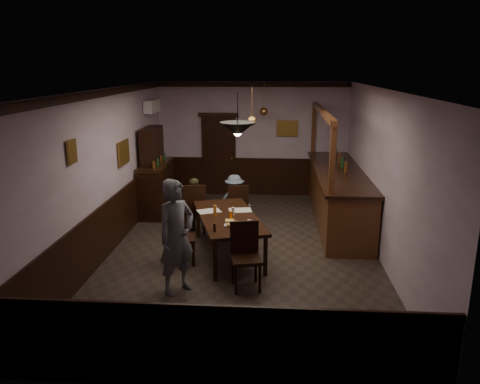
# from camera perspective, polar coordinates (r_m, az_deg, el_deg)

# --- Properties ---
(room) EXTENTS (5.01, 8.01, 3.01)m
(room) POSITION_cam_1_polar(r_m,az_deg,el_deg) (8.53, 0.34, 2.33)
(room) COLOR #2D2621
(room) RESTS_ON ground
(dining_table) EXTENTS (1.60, 2.40, 0.75)m
(dining_table) POSITION_cam_1_polar(r_m,az_deg,el_deg) (8.54, -1.44, -3.34)
(dining_table) COLOR black
(dining_table) RESTS_ON ground
(chair_far_left) EXTENTS (0.54, 0.54, 1.07)m
(chair_far_left) POSITION_cam_1_polar(r_m,az_deg,el_deg) (9.69, -5.57, -1.77)
(chair_far_left) COLOR black
(chair_far_left) RESTS_ON ground
(chair_far_right) EXTENTS (0.53, 0.53, 1.01)m
(chair_far_right) POSITION_cam_1_polar(r_m,az_deg,el_deg) (9.85, -0.34, -1.61)
(chair_far_right) COLOR black
(chair_far_right) RESTS_ON ground
(chair_near) EXTENTS (0.54, 0.54, 1.05)m
(chair_near) POSITION_cam_1_polar(r_m,az_deg,el_deg) (7.38, 0.66, -7.33)
(chair_near) COLOR black
(chair_near) RESTS_ON ground
(chair_side) EXTENTS (0.49, 0.49, 0.98)m
(chair_side) POSITION_cam_1_polar(r_m,az_deg,el_deg) (8.29, -7.51, -5.14)
(chair_side) COLOR black
(chair_side) RESTS_ON ground
(person_standing) EXTENTS (0.74, 0.77, 1.79)m
(person_standing) POSITION_cam_1_polar(r_m,az_deg,el_deg) (7.16, -7.74, -5.43)
(person_standing) COLOR slate
(person_standing) RESTS_ON ground
(person_seated_left) EXTENTS (0.68, 0.65, 1.11)m
(person_seated_left) POSITION_cam_1_polar(r_m,az_deg,el_deg) (9.97, -5.73, -1.44)
(person_seated_left) COLOR #4B492D
(person_seated_left) RESTS_ON ground
(person_seated_right) EXTENTS (0.74, 0.44, 1.14)m
(person_seated_right) POSITION_cam_1_polar(r_m,az_deg,el_deg) (10.11, -0.67, -1.05)
(person_seated_right) COLOR slate
(person_seated_right) RESTS_ON ground
(newspaper_left) EXTENTS (0.51, 0.45, 0.01)m
(newspaper_left) POSITION_cam_1_polar(r_m,az_deg,el_deg) (8.80, -3.80, -2.33)
(newspaper_left) COLOR silver
(newspaper_left) RESTS_ON dining_table
(newspaper_right) EXTENTS (0.47, 0.37, 0.01)m
(newspaper_right) POSITION_cam_1_polar(r_m,az_deg,el_deg) (8.83, 0.03, -2.23)
(newspaper_right) COLOR silver
(newspaper_right) RESTS_ON dining_table
(napkin) EXTENTS (0.19, 0.19, 0.00)m
(napkin) POSITION_cam_1_polar(r_m,az_deg,el_deg) (8.28, -1.28, -3.45)
(napkin) COLOR #E3BD53
(napkin) RESTS_ON dining_table
(saucer) EXTENTS (0.15, 0.15, 0.01)m
(saucer) POSITION_cam_1_polar(r_m,az_deg,el_deg) (8.09, 1.20, -3.88)
(saucer) COLOR white
(saucer) RESTS_ON dining_table
(coffee_cup) EXTENTS (0.10, 0.10, 0.07)m
(coffee_cup) POSITION_cam_1_polar(r_m,az_deg,el_deg) (8.04, 1.17, -3.66)
(coffee_cup) COLOR white
(coffee_cup) RESTS_ON saucer
(pastry_plate) EXTENTS (0.22, 0.22, 0.01)m
(pastry_plate) POSITION_cam_1_polar(r_m,az_deg,el_deg) (8.01, -1.18, -4.06)
(pastry_plate) COLOR white
(pastry_plate) RESTS_ON dining_table
(pastry_ring_a) EXTENTS (0.13, 0.13, 0.04)m
(pastry_ring_a) POSITION_cam_1_polar(r_m,az_deg,el_deg) (7.94, -1.22, -4.02)
(pastry_ring_a) COLOR #C68C47
(pastry_ring_a) RESTS_ON pastry_plate
(pastry_ring_b) EXTENTS (0.13, 0.13, 0.04)m
(pastry_ring_b) POSITION_cam_1_polar(r_m,az_deg,el_deg) (8.06, -0.56, -3.72)
(pastry_ring_b) COLOR #C68C47
(pastry_ring_b) RESTS_ON pastry_plate
(soda_can) EXTENTS (0.07, 0.07, 0.12)m
(soda_can) POSITION_cam_1_polar(r_m,az_deg,el_deg) (8.38, -1.09, -2.80)
(soda_can) COLOR orange
(soda_can) RESTS_ON dining_table
(beer_glass) EXTENTS (0.06, 0.06, 0.20)m
(beer_glass) POSITION_cam_1_polar(r_m,az_deg,el_deg) (8.49, -3.08, -2.29)
(beer_glass) COLOR #BF721E
(beer_glass) RESTS_ON dining_table
(water_glass) EXTENTS (0.06, 0.06, 0.15)m
(water_glass) POSITION_cam_1_polar(r_m,az_deg,el_deg) (8.52, -0.86, -2.37)
(water_glass) COLOR silver
(water_glass) RESTS_ON dining_table
(pepper_mill) EXTENTS (0.04, 0.04, 0.14)m
(pepper_mill) POSITION_cam_1_polar(r_m,az_deg,el_deg) (7.72, -3.12, -4.33)
(pepper_mill) COLOR black
(pepper_mill) RESTS_ON dining_table
(sideboard) EXTENTS (0.55, 1.53, 2.03)m
(sideboard) POSITION_cam_1_polar(r_m,az_deg,el_deg) (11.16, -10.31, 1.56)
(sideboard) COLOR black
(sideboard) RESTS_ON ground
(bar_counter) EXTENTS (1.03, 4.45, 2.49)m
(bar_counter) POSITION_cam_1_polar(r_m,az_deg,el_deg) (10.64, 11.77, -0.22)
(bar_counter) COLOR #4A2713
(bar_counter) RESTS_ON ground
(door_back) EXTENTS (0.90, 0.06, 2.10)m
(door_back) POSITION_cam_1_polar(r_m,az_deg,el_deg) (12.56, -2.59, 4.41)
(door_back) COLOR black
(door_back) RESTS_ON ground
(ac_unit) EXTENTS (0.20, 0.85, 0.30)m
(ac_unit) POSITION_cam_1_polar(r_m,az_deg,el_deg) (11.61, -10.68, 10.26)
(ac_unit) COLOR white
(ac_unit) RESTS_ON ground
(picture_left_small) EXTENTS (0.04, 0.28, 0.36)m
(picture_left_small) POSITION_cam_1_polar(r_m,az_deg,el_deg) (7.45, -19.82, 4.64)
(picture_left_small) COLOR olive
(picture_left_small) RESTS_ON ground
(picture_left_large) EXTENTS (0.04, 0.62, 0.48)m
(picture_left_large) POSITION_cam_1_polar(r_m,az_deg,el_deg) (9.73, -14.00, 4.70)
(picture_left_large) COLOR olive
(picture_left_large) RESTS_ON ground
(picture_back) EXTENTS (0.55, 0.04, 0.42)m
(picture_back) POSITION_cam_1_polar(r_m,az_deg,el_deg) (12.37, 5.76, 7.70)
(picture_back) COLOR olive
(picture_back) RESTS_ON ground
(pendant_iron) EXTENTS (0.56, 0.56, 0.68)m
(pendant_iron) POSITION_cam_1_polar(r_m,az_deg,el_deg) (7.38, -0.29, 7.65)
(pendant_iron) COLOR black
(pendant_iron) RESTS_ON ground
(pendant_brass_mid) EXTENTS (0.20, 0.20, 0.81)m
(pendant_brass_mid) POSITION_cam_1_polar(r_m,az_deg,el_deg) (9.68, 1.46, 8.66)
(pendant_brass_mid) COLOR #BF8C3F
(pendant_brass_mid) RESTS_ON ground
(pendant_brass_far) EXTENTS (0.20, 0.20, 0.81)m
(pendant_brass_far) POSITION_cam_1_polar(r_m,az_deg,el_deg) (11.68, 2.92, 9.78)
(pendant_brass_far) COLOR #BF8C3F
(pendant_brass_far) RESTS_ON ground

